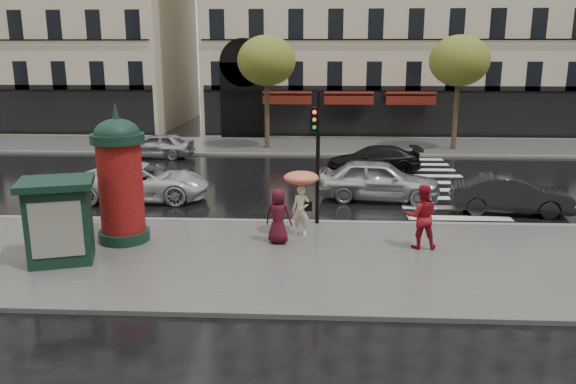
# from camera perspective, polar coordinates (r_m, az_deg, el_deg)

# --- Properties ---
(ground) EXTENTS (160.00, 160.00, 0.00)m
(ground) POSITION_cam_1_polar(r_m,az_deg,el_deg) (16.20, -0.60, -6.42)
(ground) COLOR black
(ground) RESTS_ON ground
(near_sidewalk) EXTENTS (90.00, 7.00, 0.12)m
(near_sidewalk) POSITION_cam_1_polar(r_m,az_deg,el_deg) (15.71, -0.71, -6.85)
(near_sidewalk) COLOR #474744
(near_sidewalk) RESTS_ON ground
(far_sidewalk) EXTENTS (90.00, 6.00, 0.12)m
(far_sidewalk) POSITION_cam_1_polar(r_m,az_deg,el_deg) (34.62, 1.34, 4.69)
(far_sidewalk) COLOR #474744
(far_sidewalk) RESTS_ON ground
(near_kerb) EXTENTS (90.00, 0.25, 0.14)m
(near_kerb) POSITION_cam_1_polar(r_m,az_deg,el_deg) (19.01, -0.04, -3.08)
(near_kerb) COLOR slate
(near_kerb) RESTS_ON ground
(far_kerb) EXTENTS (90.00, 0.25, 0.14)m
(far_kerb) POSITION_cam_1_polar(r_m,az_deg,el_deg) (31.66, 1.18, 3.83)
(far_kerb) COLOR slate
(far_kerb) RESTS_ON ground
(zebra_crossing) EXTENTS (3.60, 11.75, 0.01)m
(zebra_crossing) POSITION_cam_1_polar(r_m,az_deg,el_deg) (25.89, 14.12, 0.96)
(zebra_crossing) COLOR silver
(zebra_crossing) RESTS_ON ground
(tree_far_left) EXTENTS (3.40, 3.40, 6.64)m
(tree_far_left) POSITION_cam_1_polar(r_m,az_deg,el_deg) (33.29, -2.20, 13.15)
(tree_far_left) COLOR #38281C
(tree_far_left) RESTS_ON ground
(tree_far_right) EXTENTS (3.40, 3.40, 6.64)m
(tree_far_right) POSITION_cam_1_polar(r_m,az_deg,el_deg) (34.12, 17.01, 12.59)
(tree_far_right) COLOR #38281C
(tree_far_right) RESTS_ON ground
(woman_umbrella) EXTENTS (1.08, 1.08, 2.08)m
(woman_umbrella) POSITION_cam_1_polar(r_m,az_deg,el_deg) (17.20, 1.35, 0.00)
(woman_umbrella) COLOR beige
(woman_umbrella) RESTS_ON near_sidewalk
(woman_red) EXTENTS (0.93, 0.73, 1.89)m
(woman_red) POSITION_cam_1_polar(r_m,az_deg,el_deg) (16.62, 13.42, -2.43)
(woman_red) COLOR maroon
(woman_red) RESTS_ON near_sidewalk
(man_burgundy) EXTENTS (0.90, 0.68, 1.65)m
(man_burgundy) POSITION_cam_1_polar(r_m,az_deg,el_deg) (16.61, -0.99, -2.47)
(man_burgundy) COLOR #430D19
(man_burgundy) RESTS_ON near_sidewalk
(morris_column) EXTENTS (1.55, 1.55, 4.16)m
(morris_column) POSITION_cam_1_polar(r_m,az_deg,el_deg) (17.26, -16.69, 1.56)
(morris_column) COLOR black
(morris_column) RESTS_ON near_sidewalk
(traffic_light) EXTENTS (0.32, 0.43, 4.35)m
(traffic_light) POSITION_cam_1_polar(r_m,az_deg,el_deg) (18.11, 2.96, 4.77)
(traffic_light) COLOR black
(traffic_light) RESTS_ON near_sidewalk
(newsstand) EXTENTS (2.28, 2.09, 2.27)m
(newsstand) POSITION_cam_1_polar(r_m,az_deg,el_deg) (16.28, -22.21, -2.62)
(newsstand) COLOR black
(newsstand) RESTS_ON near_sidewalk
(car_silver) EXTENTS (4.93, 2.47, 1.61)m
(car_silver) POSITION_cam_1_polar(r_m,az_deg,el_deg) (22.23, 9.17, 1.22)
(car_silver) COLOR #B4B4B9
(car_silver) RESTS_ON ground
(car_darkgrey) EXTENTS (4.31, 1.96, 1.37)m
(car_darkgrey) POSITION_cam_1_polar(r_m,az_deg,el_deg) (21.74, 21.69, -0.22)
(car_darkgrey) COLOR black
(car_darkgrey) RESTS_ON ground
(car_white) EXTENTS (5.31, 2.66, 1.44)m
(car_white) POSITION_cam_1_polar(r_m,az_deg,el_deg) (22.73, -14.57, 1.01)
(car_white) COLOR silver
(car_white) RESTS_ON ground
(car_black) EXTENTS (4.60, 2.22, 1.29)m
(car_black) POSITION_cam_1_polar(r_m,az_deg,el_deg) (27.39, 8.67, 3.30)
(car_black) COLOR black
(car_black) RESTS_ON ground
(car_far_silver) EXTENTS (4.12, 1.87, 1.37)m
(car_far_silver) POSITION_cam_1_polar(r_m,az_deg,el_deg) (31.80, -13.18, 4.63)
(car_far_silver) COLOR #9F9EA3
(car_far_silver) RESTS_ON ground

